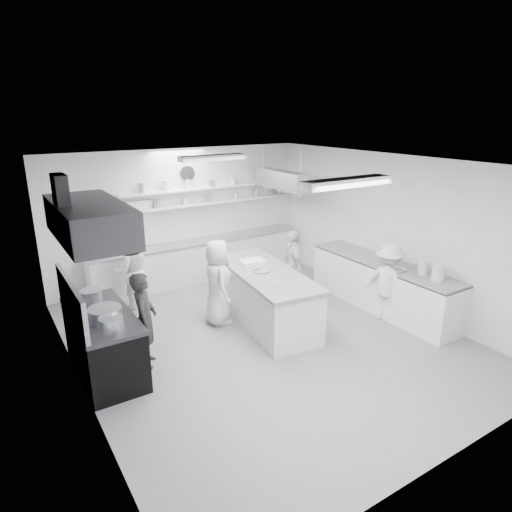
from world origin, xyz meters
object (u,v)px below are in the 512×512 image
back_counter (200,261)px  cook_back (131,271)px  right_counter (382,286)px  cook_stove (145,320)px  prep_island (265,298)px  stove (104,345)px

back_counter → cook_back: size_ratio=3.25×
right_counter → cook_stove: 4.68m
back_counter → prep_island: (0.07, -2.66, 0.02)m
prep_island → cook_stove: bearing=-166.4°
cook_back → cook_stove: bearing=80.8°
right_counter → prep_island: size_ratio=1.28×
stove → right_counter: 5.28m
back_counter → prep_island: 2.66m
prep_island → cook_stove: cook_stove is taller
prep_island → cook_back: cook_back is taller
back_counter → right_counter: right_counter is taller
stove → back_counter: (2.90, 2.80, 0.01)m
back_counter → stove: bearing=-136.0°
right_counter → back_counter: bearing=124.7°
stove → cook_back: 2.39m
back_counter → right_counter: 4.13m
stove → back_counter: bearing=44.0°
back_counter → cook_stove: 3.74m
back_counter → cook_back: bearing=-159.1°
stove → right_counter: right_counter is taller
cook_stove → right_counter: bearing=-71.6°
cook_stove → cook_back: size_ratio=0.98×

